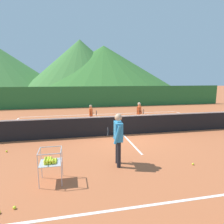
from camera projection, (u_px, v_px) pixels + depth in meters
ground_plane at (123, 135)px, 9.71m from camera, size 120.00×120.00×0.00m
line_baseline_near at (186, 200)px, 4.47m from camera, size 12.25×0.08×0.01m
line_baseline_far at (104, 114)px, 15.38m from camera, size 12.25×0.08×0.01m
line_service_center at (123, 135)px, 9.71m from camera, size 0.08×5.31×0.01m
tennis_net at (123, 125)px, 9.63m from camera, size 12.31×0.08×1.05m
instructor at (118, 135)px, 6.14m from camera, size 0.43×0.79×1.68m
student_0 at (91, 114)px, 11.29m from camera, size 0.40×0.62×1.27m
student_1 at (139, 111)px, 11.68m from camera, size 0.45×0.73×1.36m
ball_cart at (50, 161)px, 5.17m from camera, size 0.58×0.58×0.90m
tennis_ball_2 at (193, 164)px, 6.30m from camera, size 0.07×0.07×0.07m
tennis_ball_4 at (14, 208)px, 4.16m from camera, size 0.07×0.07×0.07m
tennis_ball_5 at (7, 151)px, 7.40m from camera, size 0.07×0.07×0.07m
tennis_ball_6 at (115, 139)px, 8.97m from camera, size 0.07×0.07×0.07m
windscreen_fence at (97, 97)px, 19.17m from camera, size 26.95×0.08×2.02m
hill_0 at (80, 63)px, 76.22m from camera, size 40.50×40.50×17.65m
hill_1 at (104, 66)px, 77.50m from camera, size 52.49×52.49×15.52m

